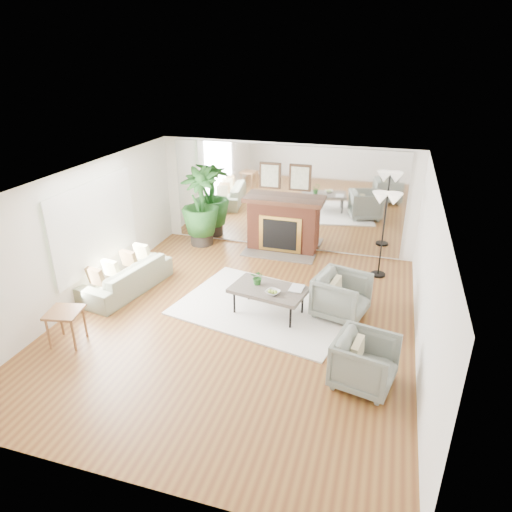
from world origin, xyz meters
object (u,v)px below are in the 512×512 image
(armchair_back, at_px, (342,296))
(floor_lamp, at_px, (386,206))
(side_table, at_px, (65,316))
(sofa, at_px, (127,277))
(armchair_front, at_px, (365,362))
(potted_ficus, at_px, (200,204))
(coffee_table, at_px, (268,291))
(fireplace, at_px, (282,224))

(armchair_back, height_order, floor_lamp, floor_lamp)
(armchair_back, relative_size, side_table, 1.46)
(side_table, xyz_separation_m, floor_lamp, (4.69, 3.97, 1.05))
(side_table, distance_m, floor_lamp, 6.24)
(sofa, xyz_separation_m, armchair_front, (4.71, -1.53, 0.09))
(side_table, height_order, floor_lamp, floor_lamp)
(sofa, distance_m, potted_ficus, 2.80)
(armchair_back, distance_m, side_table, 4.63)
(sofa, bearing_deg, armchair_front, 82.31)
(side_table, bearing_deg, armchair_back, 27.10)
(coffee_table, relative_size, armchair_front, 1.71)
(fireplace, distance_m, sofa, 3.75)
(fireplace, height_order, armchair_front, fireplace)
(armchair_front, bearing_deg, coffee_table, 63.30)
(coffee_table, distance_m, potted_ficus, 3.71)
(side_table, relative_size, potted_ficus, 0.32)
(coffee_table, distance_m, armchair_front, 2.31)
(coffee_table, height_order, armchair_front, armchair_front)
(fireplace, distance_m, armchair_back, 3.10)
(coffee_table, height_order, armchair_back, armchair_back)
(fireplace, height_order, sofa, fireplace)
(sofa, height_order, potted_ficus, potted_ficus)
(armchair_front, distance_m, side_table, 4.68)
(coffee_table, relative_size, sofa, 0.72)
(coffee_table, bearing_deg, fireplace, 99.20)
(sofa, bearing_deg, coffee_table, 98.76)
(fireplace, xyz_separation_m, potted_ficus, (-1.98, -0.16, 0.36))
(coffee_table, xyz_separation_m, potted_ficus, (-2.45, 2.74, 0.53))
(fireplace, distance_m, coffee_table, 2.94)
(armchair_back, bearing_deg, floor_lamp, -2.24)
(coffee_table, bearing_deg, floor_lamp, 50.33)
(armchair_back, xyz_separation_m, side_table, (-4.13, -2.11, 0.09))
(floor_lamp, bearing_deg, potted_ficus, 172.71)
(fireplace, bearing_deg, potted_ficus, -175.40)
(coffee_table, xyz_separation_m, floor_lamp, (1.82, 2.19, 1.06))
(potted_ficus, xyz_separation_m, floor_lamp, (4.26, -0.55, 0.53))
(coffee_table, bearing_deg, armchair_front, -38.98)
(side_table, bearing_deg, fireplace, 62.77)
(sofa, bearing_deg, armchair_back, 103.75)
(fireplace, xyz_separation_m, floor_lamp, (2.29, -0.70, 0.89))
(fireplace, bearing_deg, sofa, -131.02)
(sofa, height_order, armchair_front, armchair_front)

